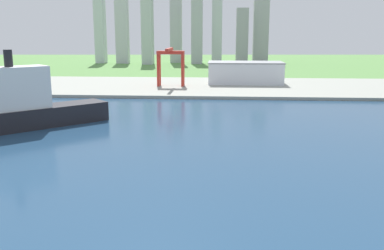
% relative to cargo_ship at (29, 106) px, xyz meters
% --- Properties ---
extents(ground_plane, '(2400.00, 2400.00, 0.00)m').
position_rel_cargo_ship_xyz_m(ground_plane, '(72.82, -14.85, -11.80)').
color(ground_plane, '#598D45').
extents(water_bay, '(840.00, 360.00, 0.15)m').
position_rel_cargo_ship_xyz_m(water_bay, '(72.82, -74.85, -11.73)').
color(water_bay, navy).
rests_on(water_bay, ground).
extents(industrial_pier, '(840.00, 140.00, 2.50)m').
position_rel_cargo_ship_xyz_m(industrial_pier, '(72.82, 175.15, -10.55)').
color(industrial_pier, '#9A9C91').
rests_on(industrial_pier, ground).
extents(cargo_ship, '(68.38, 67.08, 40.83)m').
position_rel_cargo_ship_xyz_m(cargo_ship, '(0.00, 0.00, 0.00)').
color(cargo_ship, black).
rests_on(cargo_ship, water_bay).
extents(port_crane_red, '(24.07, 37.75, 33.89)m').
position_rel_cargo_ship_xyz_m(port_crane_red, '(54.86, 166.63, 15.17)').
color(port_crane_red, '#B72D23').
rests_on(port_crane_red, industrial_pier).
extents(warehouse_main, '(70.12, 36.29, 20.22)m').
position_rel_cargo_ship_xyz_m(warehouse_main, '(122.71, 193.65, 0.83)').
color(warehouse_main, silver).
rests_on(warehouse_main, industrial_pier).
extents(distant_skyline, '(287.70, 79.68, 134.70)m').
position_rel_cargo_ship_xyz_m(distant_skyline, '(50.95, 507.52, 45.90)').
color(distant_skyline, silver).
rests_on(distant_skyline, ground).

